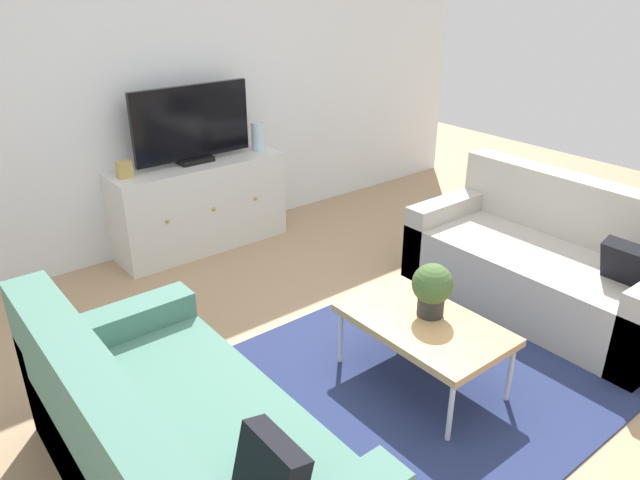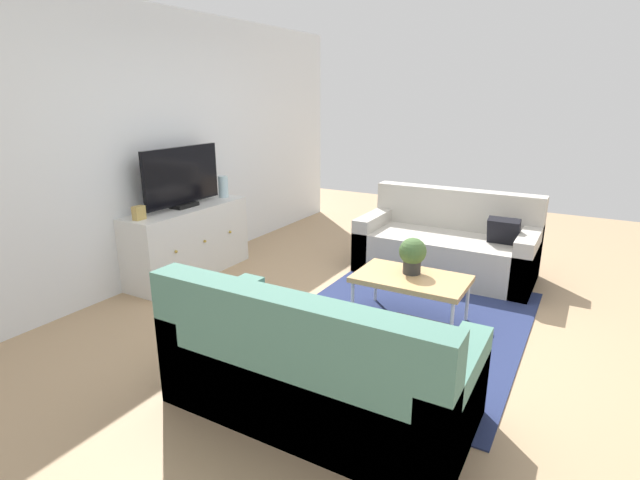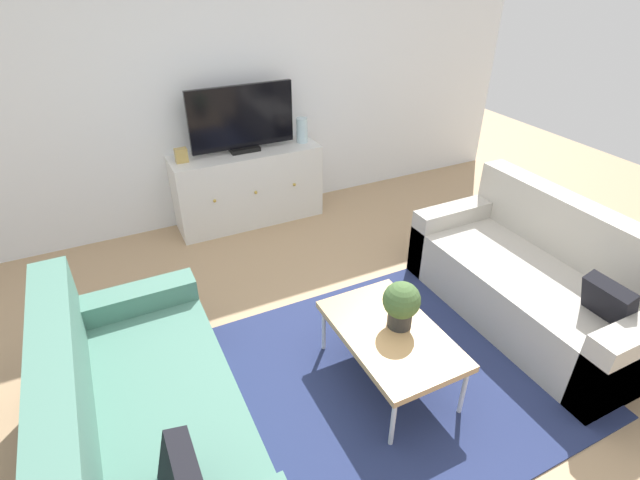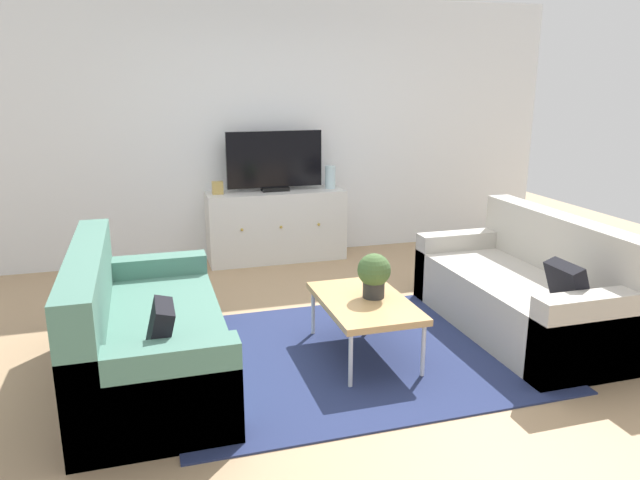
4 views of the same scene
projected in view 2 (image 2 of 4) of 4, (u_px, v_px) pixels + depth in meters
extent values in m
plane|color=tan|center=(388.00, 320.00, 4.22)|extent=(10.00, 10.00, 0.00)
cube|color=white|center=(162.00, 146.00, 5.04)|extent=(6.40, 0.12, 2.70)
cube|color=navy|center=(404.00, 323.00, 4.15)|extent=(2.50, 1.90, 0.01)
cube|color=#4C7A6B|center=(320.00, 376.00, 2.99)|extent=(0.88, 1.81, 0.44)
cube|color=#4C7A6B|center=(289.00, 371.00, 2.64)|extent=(0.20, 1.81, 0.87)
cube|color=#4C7A6B|center=(217.00, 335.00, 3.35)|extent=(0.88, 0.18, 0.58)
cube|color=#4C7A6B|center=(454.00, 407.00, 2.58)|extent=(0.88, 0.18, 0.58)
cube|color=black|center=(416.00, 346.00, 2.66)|extent=(0.17, 0.30, 0.32)
cube|color=#B2ADA3|center=(445.00, 255.00, 5.23)|extent=(0.88, 1.81, 0.44)
cube|color=#B2ADA3|center=(455.00, 228.00, 5.46)|extent=(0.20, 1.81, 0.87)
cube|color=#B2ADA3|center=(375.00, 238.00, 5.60)|extent=(0.88, 0.18, 0.58)
cube|color=#B2ADA3|center=(527.00, 261.00, 4.83)|extent=(0.88, 0.18, 0.58)
cube|color=black|center=(504.00, 233.00, 4.82)|extent=(0.19, 0.30, 0.32)
cube|color=tan|center=(411.00, 279.00, 4.09)|extent=(0.57, 0.92, 0.04)
cylinder|color=silver|center=(452.00, 324.00, 3.74)|extent=(0.03, 0.03, 0.37)
cylinder|color=silver|center=(467.00, 301.00, 4.15)|extent=(0.03, 0.03, 0.37)
cylinder|color=silver|center=(353.00, 302.00, 4.14)|extent=(0.03, 0.03, 0.37)
cylinder|color=silver|center=(376.00, 283.00, 4.55)|extent=(0.03, 0.03, 0.37)
cylinder|color=#2D2D2D|center=(412.00, 267.00, 4.14)|extent=(0.15, 0.15, 0.11)
sphere|color=#426033|center=(413.00, 251.00, 4.10)|extent=(0.23, 0.23, 0.23)
cube|color=silver|center=(189.00, 241.00, 5.18)|extent=(1.44, 0.44, 0.74)
sphere|color=#B79338|center=(176.00, 252.00, 4.73)|extent=(0.03, 0.03, 0.03)
sphere|color=#B79338|center=(205.00, 241.00, 5.06)|extent=(0.03, 0.03, 0.03)
sphere|color=#B79338|center=(230.00, 232.00, 5.40)|extent=(0.03, 0.03, 0.03)
cube|color=black|center=(184.00, 205.00, 5.08)|extent=(0.28, 0.16, 0.04)
cube|color=black|center=(182.00, 175.00, 4.99)|extent=(1.00, 0.04, 0.58)
cylinder|color=silver|center=(223.00, 186.00, 5.54)|extent=(0.11, 0.11, 0.24)
cube|color=tan|center=(139.00, 213.00, 4.56)|extent=(0.11, 0.07, 0.13)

